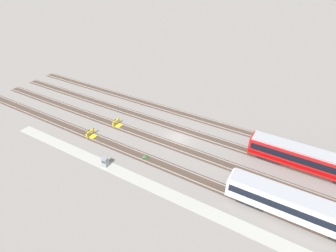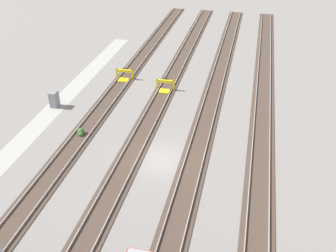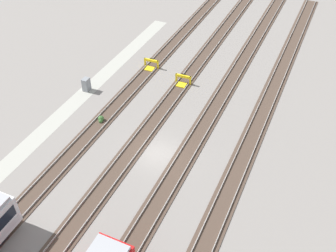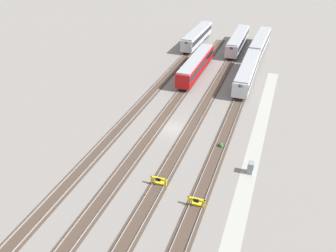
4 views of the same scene
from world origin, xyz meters
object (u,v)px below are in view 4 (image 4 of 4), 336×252
(subway_car_front_row_right_inner, at_px, (238,41))
(electrical_cabinet, at_px, (250,168))
(subway_car_front_row_left_inner, at_px, (196,65))
(subway_car_front_row_rightmost, at_px, (247,72))
(bumper_stop_near_inner_track, at_px, (159,180))
(subway_car_front_row_leftmost, at_px, (197,36))
(subway_car_front_row_centre, at_px, (260,43))
(bumper_stop_nearest_track, at_px, (197,201))
(weed_clump, at_px, (221,145))

(subway_car_front_row_right_inner, bearing_deg, electrical_cabinet, -167.81)
(subway_car_front_row_left_inner, xyz_separation_m, subway_car_front_row_rightmost, (-0.00, -10.31, 0.00))
(bumper_stop_near_inner_track, relative_size, electrical_cabinet, 1.26)
(subway_car_front_row_leftmost, relative_size, subway_car_front_row_centre, 1.00)
(subway_car_front_row_rightmost, distance_m, bumper_stop_nearest_track, 35.02)
(subway_car_front_row_left_inner, relative_size, bumper_stop_nearest_track, 8.97)
(subway_car_front_row_right_inner, bearing_deg, bumper_stop_nearest_track, -174.47)
(subway_car_front_row_leftmost, height_order, subway_car_front_row_right_inner, same)
(subway_car_front_row_right_inner, relative_size, bumper_stop_nearest_track, 8.98)
(subway_car_front_row_rightmost, xyz_separation_m, bumper_stop_near_inner_track, (-33.26, 5.14, -1.53))
(bumper_stop_near_inner_track, bearing_deg, subway_car_front_row_rightmost, -8.78)
(subway_car_front_row_left_inner, relative_size, electrical_cabinet, 11.25)
(subway_car_front_row_centre, distance_m, electrical_cabinet, 46.30)
(subway_car_front_row_left_inner, relative_size, subway_car_front_row_centre, 1.00)
(subway_car_front_row_centre, relative_size, weed_clump, 19.63)
(bumper_stop_nearest_track, relative_size, electrical_cabinet, 1.25)
(subway_car_front_row_right_inner, xyz_separation_m, weed_clump, (-41.74, -5.30, -1.80))
(bumper_stop_near_inner_track, bearing_deg, bumper_stop_nearest_track, -108.47)
(bumper_stop_near_inner_track, bearing_deg, subway_car_front_row_centre, -5.76)
(subway_car_front_row_rightmost, height_order, bumper_stop_nearest_track, subway_car_front_row_rightmost)
(bumper_stop_near_inner_track, height_order, electrical_cabinet, electrical_cabinet)
(subway_car_front_row_leftmost, bearing_deg, subway_car_front_row_centre, -90.43)
(subway_car_front_row_left_inner, xyz_separation_m, subway_car_front_row_centre, (18.65, -10.41, 0.00))
(bumper_stop_near_inner_track, xyz_separation_m, weed_clump, (10.16, -5.28, -0.27))
(subway_car_front_row_right_inner, distance_m, subway_car_front_row_rightmost, 19.34)
(subway_car_front_row_leftmost, height_order, bumper_stop_nearest_track, subway_car_front_row_leftmost)
(electrical_cabinet, bearing_deg, subway_car_front_row_right_inner, 12.19)
(bumper_stop_nearest_track, height_order, weed_clump, bumper_stop_nearest_track)
(subway_car_front_row_centre, distance_m, bumper_stop_nearest_track, 53.66)
(subway_car_front_row_left_inner, relative_size, weed_clump, 19.57)
(subway_car_front_row_leftmost, xyz_separation_m, subway_car_front_row_rightmost, (-18.76, -15.46, 0.00))
(subway_car_front_row_leftmost, relative_size, bumper_stop_nearest_track, 8.99)
(subway_car_front_row_right_inner, distance_m, bumper_stop_near_inner_track, 51.92)
(bumper_stop_near_inner_track, distance_m, electrical_cabinet, 11.52)
(weed_clump, bearing_deg, subway_car_front_row_right_inner, 7.24)
(bumper_stop_nearest_track, relative_size, bumper_stop_near_inner_track, 1.00)
(subway_car_front_row_leftmost, xyz_separation_m, electrical_cabinet, (-46.16, -20.24, -1.24))
(subway_car_front_row_leftmost, relative_size, bumper_stop_near_inner_track, 8.98)
(subway_car_front_row_leftmost, bearing_deg, subway_car_front_row_left_inner, -164.67)
(subway_car_front_row_rightmost, distance_m, electrical_cabinet, 27.84)
(subway_car_front_row_leftmost, height_order, subway_car_front_row_centre, same)
(subway_car_front_row_rightmost, bearing_deg, subway_car_front_row_centre, -0.31)
(subway_car_front_row_right_inner, height_order, bumper_stop_near_inner_track, subway_car_front_row_right_inner)
(subway_car_front_row_right_inner, bearing_deg, subway_car_front_row_left_inner, 164.55)
(subway_car_front_row_rightmost, bearing_deg, subway_car_front_row_right_inner, 15.47)
(subway_car_front_row_right_inner, distance_m, weed_clump, 42.11)
(bumper_stop_nearest_track, xyz_separation_m, electrical_cabinet, (7.59, -4.75, 0.29))
(subway_car_front_row_left_inner, distance_m, subway_car_front_row_rightmost, 10.31)
(electrical_cabinet, bearing_deg, subway_car_front_row_leftmost, 23.67)
(subway_car_front_row_centre, bearing_deg, electrical_cabinet, -174.20)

